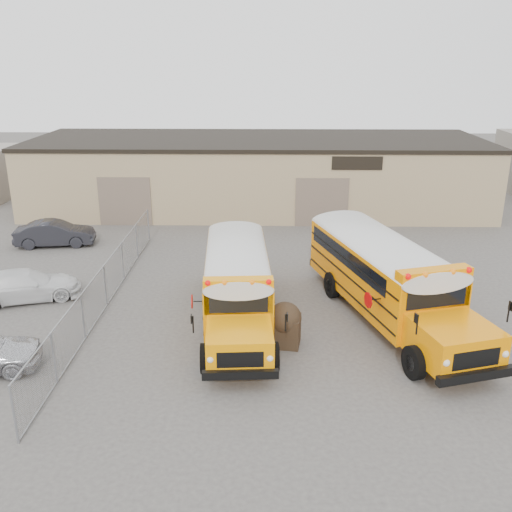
{
  "coord_description": "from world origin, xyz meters",
  "views": [
    {
      "loc": [
        0.69,
        -18.73,
        9.9
      ],
      "look_at": [
        0.21,
        4.84,
        1.6
      ],
      "focal_mm": 40.0,
      "sensor_mm": 36.0,
      "label": 1
    }
  ],
  "objects_px": {
    "school_bus_right": "(323,226)",
    "car_dark": "(55,233)",
    "tarp_bundle": "(285,323)",
    "car_white": "(25,285)",
    "school_bus_left": "(235,234)"
  },
  "relations": [
    {
      "from": "school_bus_left",
      "to": "school_bus_right",
      "type": "xyz_separation_m",
      "value": [
        4.37,
        0.82,
        0.2
      ]
    },
    {
      "from": "school_bus_right",
      "to": "car_dark",
      "type": "distance_m",
      "value": 14.69
    },
    {
      "from": "school_bus_right",
      "to": "car_white",
      "type": "distance_m",
      "value": 14.12
    },
    {
      "from": "school_bus_left",
      "to": "car_dark",
      "type": "height_order",
      "value": "school_bus_left"
    },
    {
      "from": "tarp_bundle",
      "to": "car_white",
      "type": "height_order",
      "value": "tarp_bundle"
    },
    {
      "from": "school_bus_left",
      "to": "tarp_bundle",
      "type": "relative_size",
      "value": 6.08
    },
    {
      "from": "tarp_bundle",
      "to": "car_white",
      "type": "distance_m",
      "value": 11.61
    },
    {
      "from": "tarp_bundle",
      "to": "car_dark",
      "type": "distance_m",
      "value": 16.64
    },
    {
      "from": "car_white",
      "to": "car_dark",
      "type": "distance_m",
      "value": 7.5
    },
    {
      "from": "school_bus_right",
      "to": "car_white",
      "type": "height_order",
      "value": "school_bus_right"
    },
    {
      "from": "tarp_bundle",
      "to": "car_dark",
      "type": "bearing_deg",
      "value": 137.74
    },
    {
      "from": "car_dark",
      "to": "car_white",
      "type": "bearing_deg",
      "value": -178.58
    },
    {
      "from": "school_bus_right",
      "to": "car_white",
      "type": "xyz_separation_m",
      "value": [
        -13.11,
        -5.11,
        -1.21
      ]
    },
    {
      "from": "school_bus_left",
      "to": "car_white",
      "type": "distance_m",
      "value": 9.79
    },
    {
      "from": "car_white",
      "to": "school_bus_right",
      "type": "bearing_deg",
      "value": -88.01
    }
  ]
}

